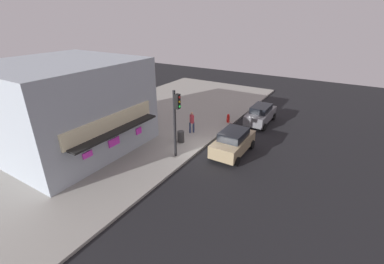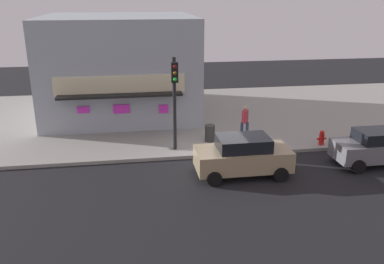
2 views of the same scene
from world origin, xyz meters
TOP-DOWN VIEW (x-y plane):
  - ground_plane at (0.00, 0.00)m, footprint 57.00×57.00m
  - sidewalk at (0.00, 6.98)m, footprint 38.00×13.95m
  - corner_building at (-4.63, 8.51)m, footprint 9.30×9.80m
  - traffic_light at (-1.99, 0.90)m, footprint 0.32×0.58m
  - fire_hydrant at (5.61, 0.49)m, footprint 0.51×0.27m
  - trash_can at (-0.03, 1.88)m, footprint 0.53×0.53m
  - pedestrian at (1.92, 2.09)m, footprint 0.47×0.48m
  - parked_car_tan at (0.65, -2.11)m, footprint 4.13×2.07m
  - parked_car_grey at (7.31, -1.92)m, footprint 4.31×1.92m

SIDE VIEW (x-z plane):
  - ground_plane at x=0.00m, z-range 0.00..0.00m
  - sidewalk at x=0.00m, z-range 0.00..0.17m
  - fire_hydrant at x=5.61m, z-range 0.16..0.93m
  - trash_can at x=-0.03m, z-range 0.17..1.06m
  - parked_car_grey at x=7.31m, z-range 0.02..1.70m
  - parked_car_tan at x=0.65m, z-range 0.02..1.80m
  - pedestrian at x=1.92m, z-range 0.25..2.06m
  - traffic_light at x=-1.99m, z-range 0.84..5.46m
  - corner_building at x=-4.63m, z-range 0.17..6.34m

